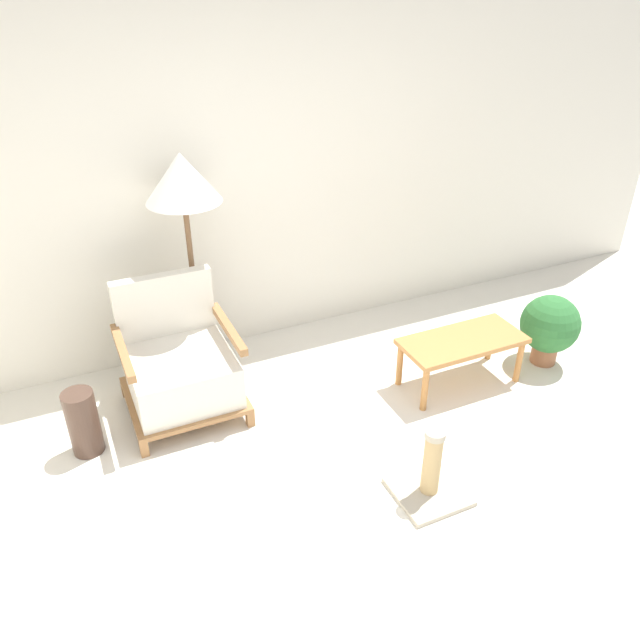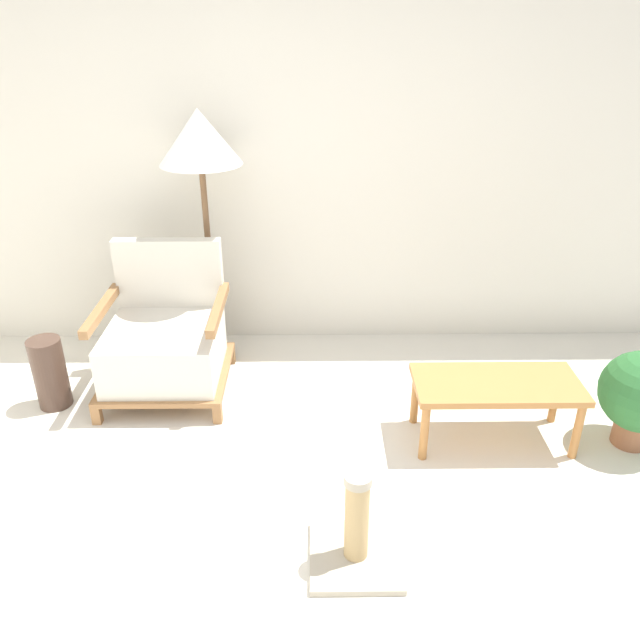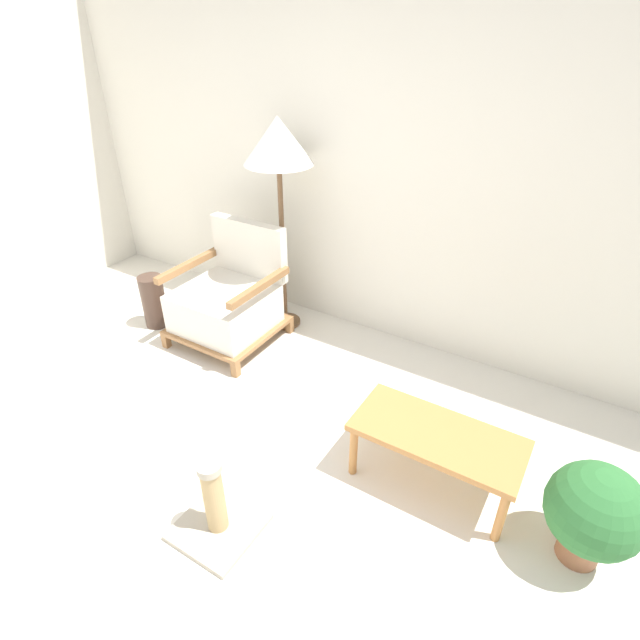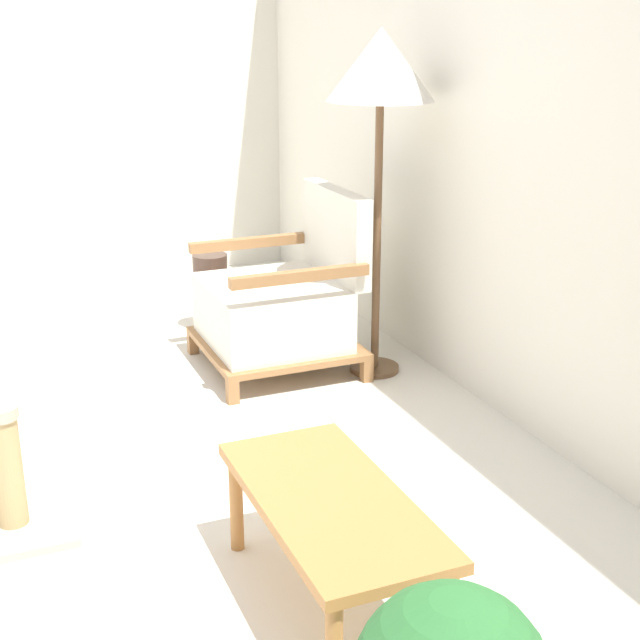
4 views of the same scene
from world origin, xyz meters
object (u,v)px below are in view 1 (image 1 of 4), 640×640
floor_lamp (183,185)px  vase (83,422)px  armchair (180,367)px  potted_plant (550,326)px  scratching_post (430,476)px  coffee_table (462,345)px

floor_lamp → vase: 1.57m
armchair → potted_plant: bearing=-12.6°
scratching_post → potted_plant: bearing=27.0°
armchair → coffee_table: bearing=-16.1°
potted_plant → scratching_post: size_ratio=1.19×
scratching_post → armchair: bearing=128.0°
vase → scratching_post: scratching_post is taller
armchair → scratching_post: 1.72m
floor_lamp → potted_plant: (2.34, -0.97, -1.08)m
armchair → floor_lamp: bearing=59.3°
coffee_table → floor_lamp: bearing=150.0°
coffee_table → scratching_post: bearing=-133.6°
armchair → floor_lamp: floor_lamp is taller
vase → floor_lamp: bearing=32.8°
potted_plant → scratching_post: bearing=-153.0°
armchair → coffee_table: 1.91m
floor_lamp → scratching_post: bearing=-64.8°
floor_lamp → coffee_table: (1.60, -0.92, -1.08)m
coffee_table → vase: (-2.47, 0.36, -0.10)m
floor_lamp → scratching_post: floor_lamp is taller
armchair → vase: armchair is taller
scratching_post → floor_lamp: bearing=115.2°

